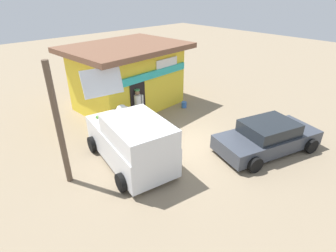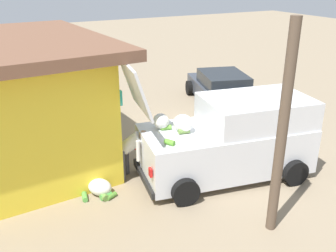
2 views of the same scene
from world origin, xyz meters
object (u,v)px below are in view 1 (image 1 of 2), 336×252
(unloaded_banana_pile, at_px, (100,125))
(paint_bucket, at_px, (184,105))
(delivery_van, at_px, (131,140))
(vendor_standing, at_px, (138,104))
(parked_sedan, at_px, (267,137))
(storefront_bar, at_px, (128,76))
(customer_bending, at_px, (118,117))

(unloaded_banana_pile, xyz_separation_m, paint_bucket, (4.71, -0.99, -0.00))
(delivery_van, relative_size, vendor_standing, 2.79)
(parked_sedan, bearing_deg, storefront_bar, 100.71)
(unloaded_banana_pile, distance_m, paint_bucket, 4.82)
(vendor_standing, distance_m, customer_bending, 1.34)
(delivery_van, relative_size, customer_bending, 3.63)
(storefront_bar, height_order, unloaded_banana_pile, storefront_bar)
(storefront_bar, relative_size, unloaded_banana_pile, 7.29)
(storefront_bar, xyz_separation_m, unloaded_banana_pile, (-2.64, -1.31, -1.58))
(storefront_bar, distance_m, vendor_standing, 2.39)
(delivery_van, relative_size, parked_sedan, 1.04)
(parked_sedan, relative_size, paint_bucket, 14.16)
(paint_bucket, bearing_deg, customer_bending, 179.95)
(parked_sedan, height_order, unloaded_banana_pile, parked_sedan)
(parked_sedan, relative_size, unloaded_banana_pile, 5.36)
(storefront_bar, height_order, vendor_standing, storefront_bar)
(storefront_bar, height_order, customer_bending, storefront_bar)
(parked_sedan, distance_m, vendor_standing, 6.09)
(vendor_standing, height_order, unloaded_banana_pile, vendor_standing)
(unloaded_banana_pile, bearing_deg, vendor_standing, -23.97)
(customer_bending, bearing_deg, vendor_standing, 9.82)
(vendor_standing, bearing_deg, paint_bucket, -4.38)
(vendor_standing, xyz_separation_m, paint_bucket, (3.00, -0.23, -0.83))
(storefront_bar, relative_size, paint_bucket, 19.27)
(parked_sedan, xyz_separation_m, customer_bending, (-3.68, 5.37, 0.23))
(vendor_standing, xyz_separation_m, customer_bending, (-1.31, -0.23, -0.18))
(paint_bucket, bearing_deg, unloaded_banana_pile, 168.11)
(storefront_bar, height_order, delivery_van, storefront_bar)
(unloaded_banana_pile, bearing_deg, storefront_bar, 26.36)
(delivery_van, height_order, vendor_standing, delivery_van)
(delivery_van, xyz_separation_m, vendor_standing, (2.26, 2.58, 0.00))
(delivery_van, height_order, unloaded_banana_pile, delivery_van)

